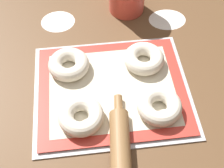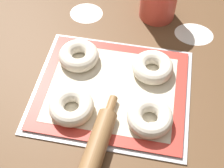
# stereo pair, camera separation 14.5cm
# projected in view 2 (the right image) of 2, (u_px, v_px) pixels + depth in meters

# --- Properties ---
(ground_plane) EXTENTS (2.80, 2.80, 0.00)m
(ground_plane) POSITION_uv_depth(u_px,v_px,m) (116.00, 97.00, 0.82)
(ground_plane) COLOR brown
(baking_tray) EXTENTS (0.41, 0.35, 0.01)m
(baking_tray) POSITION_uv_depth(u_px,v_px,m) (112.00, 90.00, 0.83)
(baking_tray) COLOR silver
(baking_tray) RESTS_ON ground_plane
(baking_mat) EXTENTS (0.39, 0.32, 0.00)m
(baking_mat) POSITION_uv_depth(u_px,v_px,m) (112.00, 89.00, 0.83)
(baking_mat) COLOR red
(baking_mat) RESTS_ON baking_tray
(bagel_front_left) EXTENTS (0.11, 0.11, 0.04)m
(bagel_front_left) POSITION_uv_depth(u_px,v_px,m) (71.00, 107.00, 0.77)
(bagel_front_left) COLOR silver
(bagel_front_left) RESTS_ON baking_mat
(bagel_front_right) EXTENTS (0.11, 0.11, 0.04)m
(bagel_front_right) POSITION_uv_depth(u_px,v_px,m) (150.00, 117.00, 0.75)
(bagel_front_right) COLOR silver
(bagel_front_right) RESTS_ON baking_mat
(bagel_back_left) EXTENTS (0.11, 0.11, 0.04)m
(bagel_back_left) POSITION_uv_depth(u_px,v_px,m) (79.00, 56.00, 0.87)
(bagel_back_left) COLOR silver
(bagel_back_left) RESTS_ON baking_mat
(bagel_back_right) EXTENTS (0.11, 0.11, 0.04)m
(bagel_back_right) POSITION_uv_depth(u_px,v_px,m) (153.00, 67.00, 0.84)
(bagel_back_right) COLOR silver
(bagel_back_right) RESTS_ON baking_mat
(flour_patch_near) EXTENTS (0.12, 0.10, 0.00)m
(flour_patch_near) POSITION_uv_depth(u_px,v_px,m) (194.00, 34.00, 0.96)
(flour_patch_near) COLOR white
(flour_patch_near) RESTS_ON ground_plane
(flour_patch_far) EXTENTS (0.11, 0.10, 0.00)m
(flour_patch_far) POSITION_uv_depth(u_px,v_px,m) (86.00, 13.00, 1.02)
(flour_patch_far) COLOR white
(flour_patch_far) RESTS_ON ground_plane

